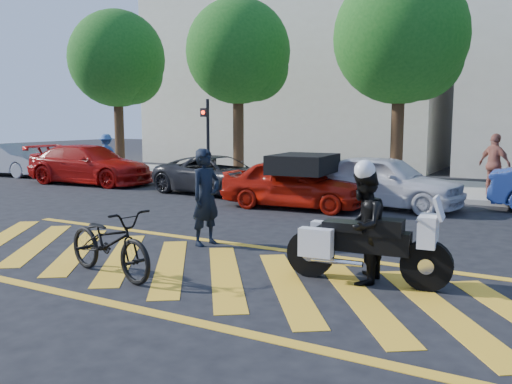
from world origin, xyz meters
The scene contains 19 objects.
ground centered at (0.00, 0.00, 0.00)m, with size 90.00×90.00×0.00m, color black.
sidewalk centered at (0.00, 12.00, 0.07)m, with size 60.00×5.00×0.15m, color #9E998E.
crosswalk centered at (-0.04, 0.00, 0.00)m, with size 12.33×4.00×0.01m.
building_left centered at (-8.00, 21.00, 5.00)m, with size 16.00×8.00×10.00m, color beige.
tree_far_left centered at (-12.87, 12.06, 5.05)m, with size 4.40×4.40×7.41m.
tree_left centered at (-6.37, 12.06, 4.99)m, with size 4.20×4.20×7.26m.
tree_center centered at (0.13, 12.06, 5.10)m, with size 4.60×4.60×7.56m.
signal_pole centered at (-6.50, 9.74, 1.92)m, with size 0.28×0.43×3.20m.
officer_bike centered at (-0.95, 1.59, 0.95)m, with size 0.69×0.45×1.89m, color black.
bicycle centered at (-1.05, -0.94, 0.54)m, with size 0.72×2.07×1.09m, color black.
police_motorcycle centered at (2.54, 0.67, 0.60)m, with size 2.50×0.83×1.10m.
officer_moto centered at (2.52, 0.67, 0.86)m, with size 0.83×0.65×1.72m, color black.
red_convertible centered at (-1.37, 6.45, 0.68)m, with size 1.61×4.00×1.36m, color #A71307.
parked_far_left centered at (-16.00, 8.32, 0.70)m, with size 1.49×4.27×1.41m, color #93969A.
parked_left centered at (-10.58, 7.80, 0.74)m, with size 2.08×5.11×1.48m, color #AB0E0A.
parked_mid_left centered at (-4.73, 7.80, 0.63)m, with size 2.10×4.56×1.27m, color black.
parked_mid_right centered at (0.79, 7.80, 0.74)m, with size 1.75×4.36×1.49m, color silver.
pedestrian_left centered at (-11.88, 10.00, 0.99)m, with size 1.09×0.63×1.68m, color #355993.
pedestrian_right centered at (3.31, 10.87, 1.09)m, with size 1.10×0.46×1.88m, color #A05A49.
Camera 1 is at (5.01, -7.04, 2.45)m, focal length 38.00 mm.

